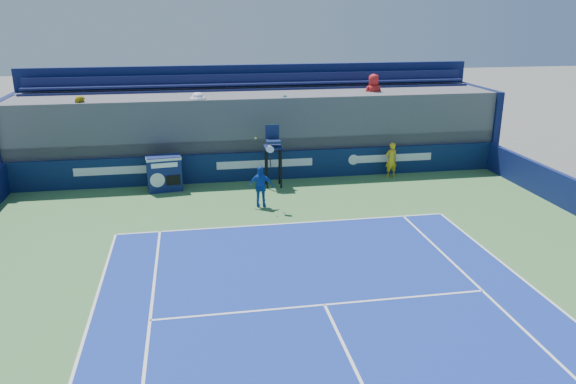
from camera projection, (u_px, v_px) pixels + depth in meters
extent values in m
imported|color=gold|center=(391.00, 160.00, 23.70)|extent=(0.59, 0.44, 1.49)
cube|color=white|center=(286.00, 224.00, 18.67)|extent=(10.97, 0.07, 0.00)
cube|color=white|center=(325.00, 305.00, 13.54)|extent=(8.23, 0.07, 0.00)
cube|color=#0C1C44|center=(265.00, 166.00, 23.38)|extent=(20.40, 0.20, 1.20)
cube|color=white|center=(115.00, 171.00, 22.26)|extent=(3.20, 0.01, 0.32)
cube|color=white|center=(265.00, 164.00, 23.24)|extent=(4.00, 0.01, 0.32)
cube|color=white|center=(392.00, 158.00, 24.15)|extent=(3.60, 0.01, 0.32)
cylinder|color=white|center=(353.00, 160.00, 23.87)|extent=(0.44, 0.01, 0.44)
cube|color=#101B53|center=(164.00, 173.00, 21.95)|extent=(1.38, 0.86, 1.40)
cube|color=silver|center=(163.00, 158.00, 21.76)|extent=(1.40, 0.88, 0.10)
cylinder|color=silver|center=(157.00, 180.00, 21.59)|extent=(0.56, 0.09, 0.56)
cube|color=black|center=(173.00, 180.00, 21.77)|extent=(0.55, 0.09, 0.40)
cube|color=white|center=(164.00, 165.00, 21.49)|extent=(0.99, 0.14, 0.18)
cylinder|color=black|center=(267.00, 169.00, 22.13)|extent=(0.07, 0.07, 1.60)
cylinder|color=black|center=(281.00, 169.00, 22.21)|extent=(0.07, 0.07, 1.60)
cylinder|color=black|center=(266.00, 166.00, 22.66)|extent=(0.07, 0.07, 1.60)
cylinder|color=black|center=(279.00, 165.00, 22.73)|extent=(0.07, 0.07, 1.60)
cube|color=#0F194C|center=(273.00, 147.00, 22.17)|extent=(0.72, 0.72, 0.06)
cube|color=#14224D|center=(273.00, 141.00, 22.00)|extent=(0.56, 0.47, 0.08)
cube|color=#122046|center=(272.00, 132.00, 22.25)|extent=(0.55, 0.08, 0.60)
imported|color=#1647B3|center=(261.00, 187.00, 20.08)|extent=(0.94, 0.53, 1.51)
cylinder|color=black|center=(270.00, 162.00, 19.71)|extent=(0.07, 0.16, 0.39)
torus|color=silver|center=(270.00, 149.00, 19.50)|extent=(0.31, 0.19, 0.29)
cylinder|color=silver|center=(270.00, 149.00, 19.50)|extent=(0.26, 0.15, 0.24)
sphere|color=#BAD02E|center=(256.00, 138.00, 19.45)|extent=(0.07, 0.07, 0.07)
cube|color=#4E4E53|center=(259.00, 131.00, 24.82)|extent=(20.40, 3.60, 3.38)
cube|color=#4E4E53|center=(263.00, 142.00, 23.62)|extent=(20.40, 0.90, 0.55)
cube|color=#131949|center=(263.00, 132.00, 23.38)|extent=(20.00, 0.45, 0.08)
cube|color=#131949|center=(262.00, 126.00, 23.55)|extent=(20.00, 0.06, 0.45)
cube|color=#4E4E53|center=(260.00, 125.00, 24.30)|extent=(20.40, 0.90, 0.55)
cube|color=#131949|center=(260.00, 115.00, 24.05)|extent=(20.00, 0.45, 0.08)
cube|color=#131949|center=(259.00, 109.00, 24.23)|extent=(20.00, 0.06, 0.45)
cube|color=#4E4E53|center=(257.00, 109.00, 24.97)|extent=(20.40, 0.90, 0.55)
cube|color=#131949|center=(257.00, 99.00, 24.73)|extent=(20.00, 0.45, 0.08)
cube|color=#131949|center=(256.00, 94.00, 24.90)|extent=(20.00, 0.06, 0.45)
cube|color=#4E4E53|center=(255.00, 94.00, 25.64)|extent=(20.40, 0.90, 0.55)
cube|color=#131949|center=(255.00, 84.00, 25.40)|extent=(20.00, 0.45, 0.08)
cube|color=#131949|center=(254.00, 79.00, 25.57)|extent=(20.00, 0.06, 0.45)
cube|color=#0C1647|center=(253.00, 112.00, 26.49)|extent=(20.80, 0.30, 4.40)
cube|color=#0C1647|center=(10.00, 140.00, 23.11)|extent=(0.30, 3.90, 3.40)
cube|color=#0C1647|center=(476.00, 123.00, 26.52)|extent=(0.30, 3.90, 3.40)
imported|color=gold|center=(81.00, 119.00, 22.01)|extent=(1.05, 0.91, 1.86)
imported|color=silver|center=(199.00, 116.00, 22.76)|extent=(1.21, 0.70, 1.87)
imported|color=teal|center=(285.00, 115.00, 23.38)|extent=(1.06, 0.69, 1.67)
imported|color=red|center=(373.00, 95.00, 24.71)|extent=(0.91, 0.61, 1.82)
imported|color=black|center=(420.00, 113.00, 24.38)|extent=(0.59, 0.41, 1.54)
imported|color=silver|center=(107.00, 123.00, 22.23)|extent=(0.74, 0.50, 1.49)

